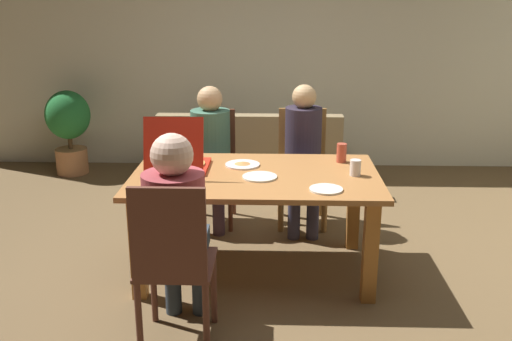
% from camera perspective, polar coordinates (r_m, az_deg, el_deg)
% --- Properties ---
extents(ground_plane, '(20.00, 20.00, 0.00)m').
position_cam_1_polar(ground_plane, '(4.23, -0.05, -9.75)').
color(ground_plane, brown).
extents(back_wall, '(7.26, 0.12, 2.70)m').
position_cam_1_polar(back_wall, '(6.56, 0.79, 12.18)').
color(back_wall, beige).
rests_on(back_wall, ground).
extents(dining_table, '(1.69, 1.04, 0.73)m').
position_cam_1_polar(dining_table, '(3.99, -0.05, -1.90)').
color(dining_table, '#A76C39').
rests_on(dining_table, ground).
extents(chair_0, '(0.41, 0.44, 0.99)m').
position_cam_1_polar(chair_0, '(3.14, -8.20, -8.68)').
color(chair_0, brown).
rests_on(chair_0, ground).
extents(person_0, '(0.34, 0.51, 1.22)m').
position_cam_1_polar(person_0, '(3.21, -7.86, -4.71)').
color(person_0, '#313C48').
rests_on(person_0, ground).
extents(chair_1, '(0.43, 0.45, 0.97)m').
position_cam_1_polar(chair_1, '(4.97, 4.57, 0.64)').
color(chair_1, olive).
rests_on(chair_1, ground).
extents(person_1, '(0.30, 0.53, 1.21)m').
position_cam_1_polar(person_1, '(4.77, 4.71, 2.39)').
color(person_1, '#35334C').
rests_on(person_1, ground).
extents(chair_2, '(0.40, 0.45, 0.96)m').
position_cam_1_polar(chair_2, '(5.00, -4.32, 1.00)').
color(chair_2, '#592F1E').
rests_on(chair_2, ground).
extents(person_2, '(0.33, 0.48, 1.19)m').
position_cam_1_polar(person_2, '(4.81, -4.55, 2.55)').
color(person_2, '#3F2D3B').
rests_on(person_2, ground).
extents(pizza_box_0, '(0.40, 0.49, 0.41)m').
position_cam_1_polar(pizza_box_0, '(4.06, -7.59, 0.80)').
color(pizza_box_0, red).
rests_on(pizza_box_0, dining_table).
extents(plate_0, '(0.25, 0.25, 0.03)m').
position_cam_1_polar(plate_0, '(4.15, -1.34, 0.62)').
color(plate_0, white).
rests_on(plate_0, dining_table).
extents(plate_1, '(0.21, 0.21, 0.01)m').
position_cam_1_polar(plate_1, '(3.66, 6.94, -1.85)').
color(plate_1, white).
rests_on(plate_1, dining_table).
extents(plate_2, '(0.23, 0.23, 0.01)m').
position_cam_1_polar(plate_2, '(3.87, 0.37, -0.62)').
color(plate_2, white).
rests_on(plate_2, dining_table).
extents(drinking_glass_0, '(0.07, 0.07, 0.11)m').
position_cam_1_polar(drinking_glass_0, '(3.96, 9.79, 0.27)').
color(drinking_glass_0, silver).
rests_on(drinking_glass_0, dining_table).
extents(drinking_glass_1, '(0.07, 0.07, 0.14)m').
position_cam_1_polar(drinking_glass_1, '(4.26, 8.44, 1.73)').
color(drinking_glass_1, '#BC4834').
rests_on(drinking_glass_1, dining_table).
extents(couch, '(1.82, 0.76, 0.78)m').
position_cam_1_polar(couch, '(6.00, -0.54, 1.28)').
color(couch, '#8A7652').
rests_on(couch, ground).
extents(potted_plant, '(0.48, 0.48, 0.92)m').
position_cam_1_polar(potted_plant, '(6.60, -18.02, 4.30)').
color(potted_plant, '#B5794E').
rests_on(potted_plant, ground).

